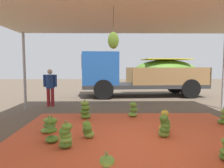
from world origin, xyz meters
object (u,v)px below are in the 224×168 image
Objects in this scene: banana_bunch_0 at (88,130)px; banana_bunch_6 at (66,136)px; banana_bunch_5 at (52,131)px; banana_bunch_12 at (49,126)px; cargo_truck_main at (141,74)px; banana_bunch_9 at (133,110)px; worker_0 at (50,85)px; banana_bunch_13 at (165,127)px; banana_bunch_1 at (85,110)px; banana_bunch_7 at (164,122)px; banana_bunch_2 at (224,117)px.

banana_bunch_6 is (-0.38, -0.55, 0.05)m from banana_bunch_0.
banana_bunch_12 is at bearing 111.63° from banana_bunch_5.
banana_bunch_12 is 7.17m from cargo_truck_main.
banana_bunch_9 is at bearing 47.66° from banana_bunch_5.
banana_bunch_9 is 3.77m from worker_0.
banana_bunch_12 is at bearing 172.51° from banana_bunch_13.
cargo_truck_main reaches higher than banana_bunch_1.
banana_bunch_1 is 0.09× the size of cargo_truck_main.
banana_bunch_1 is 1.09× the size of banana_bunch_6.
banana_bunch_6 is 4.68m from worker_0.
banana_bunch_13 is at bearing -94.22° from cargo_truck_main.
banana_bunch_12 is at bearing -117.38° from cargo_truck_main.
banana_bunch_12 is at bearing 179.93° from banana_bunch_7.
banana_bunch_9 is 2.00m from banana_bunch_13.
banana_bunch_13 is at bearing -45.52° from worker_0.
banana_bunch_2 is 0.32× the size of worker_0.
banana_bunch_9 is 0.33× the size of worker_0.
banana_bunch_2 reaches higher than banana_bunch_0.
worker_0 is (-3.71, 3.78, 0.64)m from banana_bunch_13.
banana_bunch_13 is (0.49, -1.94, 0.03)m from banana_bunch_9.
banana_bunch_9 is at bearing -29.79° from worker_0.
banana_bunch_6 is 0.08× the size of cargo_truck_main.
banana_bunch_13 is at bearing -152.34° from banana_bunch_2.
banana_bunch_13 is 0.08× the size of cargo_truck_main.
banana_bunch_1 reaches higher than banana_bunch_12.
banana_bunch_7 is (2.12, -1.35, -0.01)m from banana_bunch_1.
banana_bunch_1 is at bearing 87.09° from banana_bunch_6.
banana_bunch_13 is at bearing 6.31° from banana_bunch_5.
worker_0 is at bearing 150.21° from banana_bunch_9.
banana_bunch_0 is 7.14m from cargo_truck_main.
banana_bunch_12 is at bearing -118.70° from banana_bunch_1.
banana_bunch_5 reaches higher than banana_bunch_2.
banana_bunch_1 reaches higher than banana_bunch_6.
banana_bunch_13 is (-0.09, -0.36, -0.01)m from banana_bunch_7.
cargo_truck_main is at bearing 34.38° from worker_0.
cargo_truck_main reaches higher than banana_bunch_6.
banana_bunch_5 is (-0.75, -0.24, 0.06)m from banana_bunch_0.
banana_bunch_5 is at bearing -68.37° from banana_bunch_12.
banana_bunch_1 is 2.74m from worker_0.
banana_bunch_6 is 2.43m from banana_bunch_7.
banana_bunch_0 is 1.77m from banana_bunch_1.
banana_bunch_1 is 1.03× the size of banana_bunch_7.
banana_bunch_13 is at bearing -40.20° from banana_bunch_1.
banana_bunch_2 is (3.73, 1.06, 0.01)m from banana_bunch_0.
banana_bunch_5 is at bearing -132.34° from banana_bunch_9.
banana_bunch_7 is at bearing -160.32° from banana_bunch_2.
cargo_truck_main is at bearing 66.57° from banana_bunch_5.
banana_bunch_2 is 0.84× the size of banana_bunch_7.
banana_bunch_7 is (2.24, 0.94, 0.02)m from banana_bunch_6.
banana_bunch_12 is at bearing 123.33° from banana_bunch_6.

